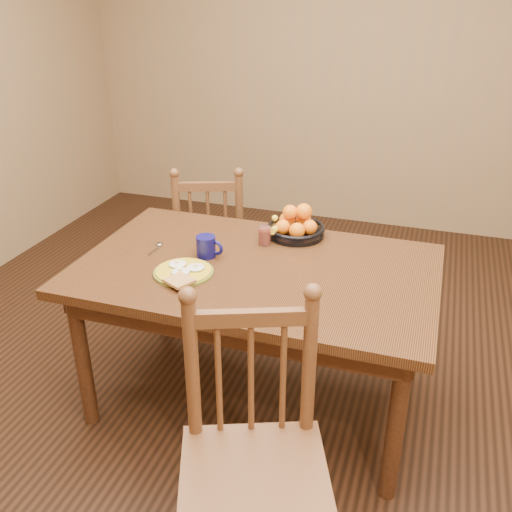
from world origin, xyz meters
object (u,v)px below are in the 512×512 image
(chair_far, at_px, (211,243))
(fruit_bowl, at_px, (296,226))
(chair_near, at_px, (254,462))
(breakfast_plate, at_px, (183,272))
(dining_table, at_px, (256,283))
(coffee_mug, at_px, (207,246))

(chair_far, bearing_deg, fruit_bowl, 129.90)
(chair_near, height_order, breakfast_plate, chair_near)
(chair_far, bearing_deg, dining_table, 105.82)
(dining_table, bearing_deg, fruit_bowl, 77.90)
(fruit_bowl, bearing_deg, breakfast_plate, -122.73)
(breakfast_plate, height_order, fruit_bowl, fruit_bowl)
(dining_table, bearing_deg, coffee_mug, 174.78)
(chair_far, xyz_separation_m, coffee_mug, (0.29, -0.72, 0.34))
(fruit_bowl, bearing_deg, chair_near, -81.02)
(dining_table, distance_m, fruit_bowl, 0.41)
(dining_table, bearing_deg, breakfast_plate, -147.67)
(chair_near, height_order, fruit_bowl, chair_near)
(dining_table, distance_m, chair_far, 0.93)
(dining_table, relative_size, breakfast_plate, 5.24)
(breakfast_plate, bearing_deg, chair_near, -51.49)
(coffee_mug, bearing_deg, chair_far, 112.00)
(breakfast_plate, relative_size, fruit_bowl, 1.05)
(chair_far, xyz_separation_m, chair_near, (0.82, -1.61, 0.04))
(chair_near, height_order, coffee_mug, chair_near)
(chair_far, bearing_deg, coffee_mug, 91.87)
(chair_far, xyz_separation_m, fruit_bowl, (0.62, -0.36, 0.34))
(chair_near, bearing_deg, coffee_mug, 98.95)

